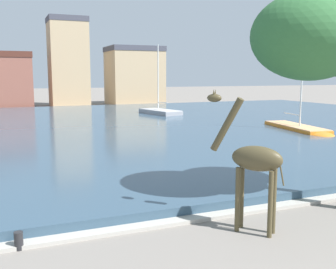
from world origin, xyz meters
name	(u,v)px	position (x,y,z in m)	size (l,w,h in m)	color
harbor_water	(78,128)	(0.00, 31.12, 0.21)	(79.35, 46.32, 0.41)	#334C60
quay_edge_coping	(207,217)	(0.00, 7.71, 0.06)	(79.35, 0.50, 0.12)	#ADA89E
giraffe_statue	(253,161)	(0.72, 6.25, 2.17)	(1.78, 2.12, 4.26)	#4C4228
sailboat_grey	(157,113)	(10.20, 38.53, 0.47)	(3.56, 6.45, 8.01)	#939399
sailboat_orange	(301,130)	(15.69, 21.43, 0.39)	(3.08, 8.24, 8.48)	orange
mooring_bollard	(19,241)	(-5.80, 7.56, 0.25)	(0.24, 0.24, 0.50)	#232326
townhouse_wide_warehouse	(9,80)	(-4.79, 58.77, 3.97)	(6.24, 8.11, 7.90)	#8E5142
townhouse_end_terrace	(68,62)	(3.82, 59.59, 6.67)	(5.71, 5.31, 13.30)	tan
townhouse_corner_house	(134,76)	(14.35, 59.74, 4.64)	(8.49, 7.31, 9.26)	tan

